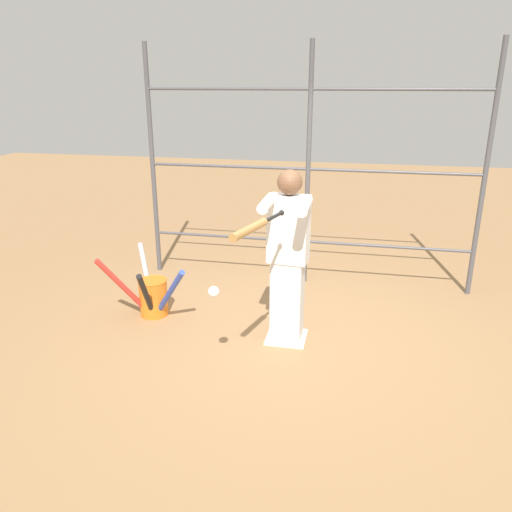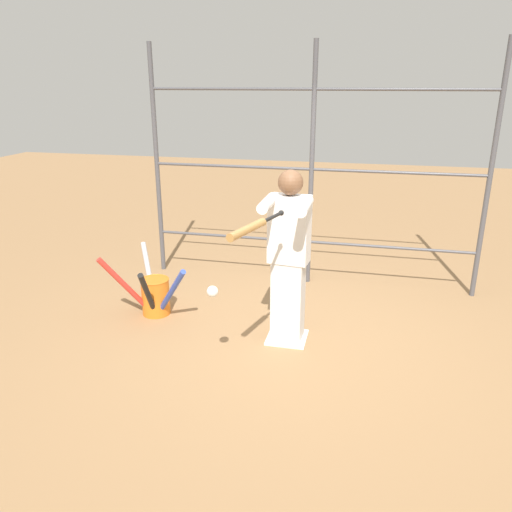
{
  "view_description": "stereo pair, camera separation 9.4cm",
  "coord_description": "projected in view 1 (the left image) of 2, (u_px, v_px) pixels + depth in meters",
  "views": [
    {
      "loc": [
        -0.63,
        4.54,
        2.5
      ],
      "look_at": [
        0.24,
        0.36,
        1.0
      ],
      "focal_mm": 35.0,
      "sensor_mm": 36.0,
      "label": 1
    },
    {
      "loc": [
        -0.73,
        4.52,
        2.5
      ],
      "look_at": [
        0.24,
        0.36,
        1.0
      ],
      "focal_mm": 35.0,
      "sensor_mm": 36.0,
      "label": 2
    }
  ],
  "objects": [
    {
      "name": "softball_in_flight",
      "position": [
        214.0,
        292.0,
        4.12
      ],
      "size": [
        0.1,
        0.1,
        0.1
      ],
      "color": "white"
    },
    {
      "name": "batter",
      "position": [
        288.0,
        252.0,
        4.81
      ],
      "size": [
        0.44,
        0.61,
        1.74
      ],
      "color": "silver",
      "rests_on": "ground"
    },
    {
      "name": "ground_plane",
      "position": [
        286.0,
        338.0,
        5.14
      ],
      "size": [
        24.0,
        24.0,
        0.0
      ],
      "primitive_type": "plane",
      "color": "#9E754C"
    },
    {
      "name": "bat_bucket",
      "position": [
        152.0,
        295.0,
        5.56
      ],
      "size": [
        1.01,
        0.97,
        0.77
      ],
      "color": "orange",
      "rests_on": "ground"
    },
    {
      "name": "baseball_bat_swinging",
      "position": [
        254.0,
        227.0,
        3.8
      ],
      "size": [
        0.28,
        0.84,
        0.07
      ],
      "color": "black"
    },
    {
      "name": "fence_backstop",
      "position": [
        308.0,
        169.0,
        6.13
      ],
      "size": [
        4.14,
        0.06,
        2.96
      ],
      "color": "#4C4C51",
      "rests_on": "ground"
    },
    {
      "name": "home_plate",
      "position": [
        286.0,
        337.0,
        5.14
      ],
      "size": [
        0.4,
        0.4,
        0.02
      ],
      "color": "white",
      "rests_on": "ground"
    }
  ]
}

